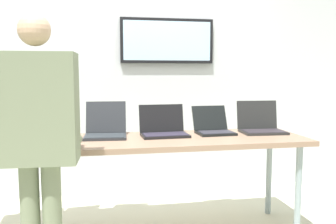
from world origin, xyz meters
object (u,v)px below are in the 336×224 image
Objects in this scene: laptop_station_0 at (48,131)px; person at (38,128)px; workbench at (137,146)px; laptop_station_4 at (261,125)px; laptop_station_1 at (106,129)px; laptop_station_2 at (164,129)px; laptop_station_3 at (213,127)px.

laptop_station_0 is 0.80m from person.
laptop_station_4 is at bearing 6.72° from workbench.
laptop_station_4 is at bearing 23.67° from person.
laptop_station_1 is (0.44, -0.01, 0.00)m from laptop_station_0.
laptop_station_1 is at bearing 175.04° from laptop_station_2.
laptop_station_0 is at bearing 166.49° from workbench.
laptop_station_1 is (-0.24, 0.16, 0.12)m from workbench.
workbench is at bearing -152.73° from laptop_station_2.
laptop_station_4 reaches higher than laptop_station_3.
person is (-0.39, -0.78, 0.13)m from laptop_station_1.
laptop_station_4 is (1.76, -0.04, 0.00)m from laptop_station_0.
laptop_station_2 is at bearing 40.79° from person.
laptop_station_1 reaches higher than laptop_station_0.
laptop_station_1 reaches higher than workbench.
person is at bearing -156.33° from laptop_station_4.
laptop_station_3 is (0.90, -0.01, -0.01)m from laptop_station_1.
laptop_station_3 is 0.20× the size of person.
laptop_station_2 is at bearing 27.27° from workbench.
laptop_station_4 reaches higher than laptop_station_0.
laptop_station_0 is 1.06× the size of laptop_station_1.
laptop_station_3 is 0.87× the size of laptop_station_4.
person reaches higher than laptop_station_3.
laptop_station_0 is 1.76m from laptop_station_4.
laptop_station_2 is 1.02× the size of laptop_station_4.
workbench is at bearing -167.21° from laptop_station_3.
laptop_station_2 is at bearing -179.33° from laptop_station_4.
person is at bearing -149.10° from laptop_station_3.
laptop_station_4 is at bearing -3.12° from laptop_station_3.
laptop_station_4 is at bearing 0.67° from laptop_station_2.
laptop_station_0 is at bearing 93.73° from person.
laptop_station_0 reaches higher than laptop_station_2.
laptop_station_2 reaches higher than laptop_station_3.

